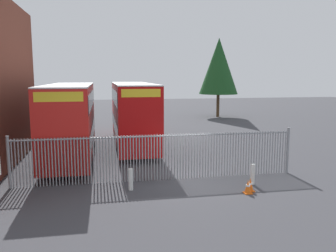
% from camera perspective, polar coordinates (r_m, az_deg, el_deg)
% --- Properties ---
extents(ground_plane, '(100.00, 100.00, 0.00)m').
position_cam_1_polar(ground_plane, '(24.52, -1.75, -3.31)').
color(ground_plane, '#3D3D42').
extents(palisade_fence, '(13.42, 0.14, 2.35)m').
position_cam_1_polar(palisade_fence, '(16.37, -1.55, -4.93)').
color(palisade_fence, gray).
rests_on(palisade_fence, ground).
extents(double_decker_bus_near_gate, '(2.54, 10.81, 4.42)m').
position_cam_1_polar(double_decker_bus_near_gate, '(24.22, -5.83, 2.31)').
color(double_decker_bus_near_gate, '#B70C0C').
rests_on(double_decker_bus_near_gate, ground).
extents(double_decker_bus_behind_fence_left, '(2.54, 10.81, 4.42)m').
position_cam_1_polar(double_decker_bus_behind_fence_left, '(21.51, -15.76, 1.30)').
color(double_decker_bus_behind_fence_left, red).
rests_on(double_decker_bus_behind_fence_left, ground).
extents(bollard_near_left, '(0.20, 0.20, 0.95)m').
position_cam_1_polar(bollard_near_left, '(15.22, -6.17, -8.74)').
color(bollard_near_left, silver).
rests_on(bollard_near_left, ground).
extents(bollard_center_front, '(0.20, 0.20, 0.95)m').
position_cam_1_polar(bollard_center_front, '(16.35, 13.78, -7.74)').
color(bollard_center_front, silver).
rests_on(bollard_center_front, ground).
extents(traffic_cone_by_gate, '(0.34, 0.34, 0.59)m').
position_cam_1_polar(traffic_cone_by_gate, '(15.44, 13.41, -9.41)').
color(traffic_cone_by_gate, orange).
rests_on(traffic_cone_by_gate, ground).
extents(traffic_cone_mid_forecourt, '(0.34, 0.34, 0.59)m').
position_cam_1_polar(traffic_cone_mid_forecourt, '(15.14, 13.05, -9.74)').
color(traffic_cone_mid_forecourt, orange).
rests_on(traffic_cone_mid_forecourt, ground).
extents(tree_tall_back, '(4.63, 4.63, 9.39)m').
position_cam_1_polar(tree_tall_back, '(42.21, 8.37, 9.73)').
color(tree_tall_back, '#4C3823').
rests_on(tree_tall_back, ground).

